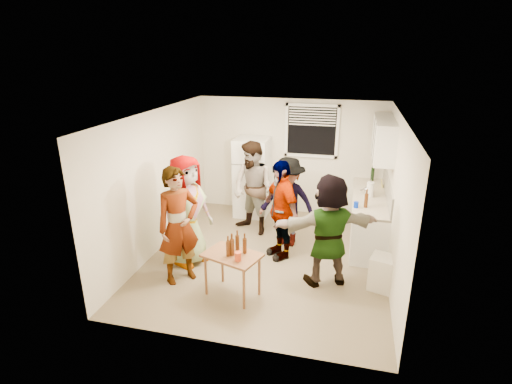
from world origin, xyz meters
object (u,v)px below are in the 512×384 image
(guest_stripe, at_px, (182,279))
(guest_orange, at_px, (325,281))
(beer_bottle_table, at_px, (232,255))
(guest_black, at_px, (280,255))
(refrigerator, at_px, (252,177))
(beer_bottle_counter, at_px, (365,207))
(blue_cup, at_px, (356,208))
(kettle, at_px, (368,193))
(guest_back_right, at_px, (287,243))
(serving_table, at_px, (233,294))
(guest_grey, at_px, (190,261))
(red_cup, at_px, (238,260))
(guest_back_left, at_px, (253,232))
(wine_bottle, at_px, (372,180))
(trash_bin, at_px, (382,274))

(guest_stripe, relative_size, guest_orange, 1.05)
(beer_bottle_table, height_order, guest_black, beer_bottle_table)
(refrigerator, relative_size, guest_black, 0.97)
(beer_bottle_counter, bearing_deg, blue_cup, -161.83)
(kettle, height_order, guest_back_right, kettle)
(serving_table, bearing_deg, guest_grey, 142.50)
(refrigerator, xyz_separation_m, guest_grey, (-0.53, -2.31, -0.85))
(refrigerator, bearing_deg, beer_bottle_counter, -29.83)
(beer_bottle_counter, bearing_deg, beer_bottle_table, -136.56)
(guest_back_right, bearing_deg, red_cup, -90.20)
(beer_bottle_table, bearing_deg, refrigerator, 99.02)
(blue_cup, distance_m, guest_back_left, 2.20)
(wine_bottle, relative_size, guest_stripe, 0.15)
(guest_grey, bearing_deg, wine_bottle, -23.67)
(refrigerator, distance_m, guest_grey, 2.52)
(beer_bottle_counter, xyz_separation_m, guest_orange, (-0.55, -1.06, -0.90))
(refrigerator, xyz_separation_m, guest_orange, (1.80, -2.40, -0.85))
(guest_stripe, relative_size, guest_black, 1.06)
(red_cup, xyz_separation_m, guest_back_right, (0.37, 1.98, -0.67))
(kettle, relative_size, guest_back_left, 0.12)
(beer_bottle_counter, xyz_separation_m, serving_table, (-1.87, -1.74, -0.90))
(guest_stripe, bearing_deg, serving_table, -62.16)
(guest_grey, height_order, guest_orange, guest_grey)
(kettle, height_order, red_cup, kettle)
(beer_bottle_counter, bearing_deg, red_cup, -132.56)
(guest_stripe, height_order, guest_black, guest_stripe)
(beer_bottle_table, height_order, guest_back_right, beer_bottle_table)
(beer_bottle_counter, xyz_separation_m, guest_stripe, (-2.78, -1.52, -0.90))
(guest_orange, bearing_deg, guest_back_right, -77.06)
(kettle, xyz_separation_m, trash_bin, (0.24, -1.78, -0.65))
(red_cup, xyz_separation_m, guest_stripe, (-1.05, 0.37, -0.67))
(beer_bottle_table, xyz_separation_m, guest_back_left, (-0.24, 2.21, -0.67))
(trash_bin, distance_m, serving_table, 2.28)
(trash_bin, xyz_separation_m, guest_black, (-1.70, 0.65, -0.25))
(beer_bottle_table, bearing_deg, guest_orange, 28.23)
(guest_back_left, distance_m, guest_back_right, 0.82)
(blue_cup, relative_size, guest_grey, 0.06)
(wine_bottle, xyz_separation_m, beer_bottle_table, (-2.01, -3.32, -0.23))
(blue_cup, bearing_deg, serving_table, -135.33)
(beer_bottle_counter, xyz_separation_m, blue_cup, (-0.16, -0.05, 0.00))
(beer_bottle_table, bearing_deg, guest_back_right, 75.02)
(guest_stripe, bearing_deg, beer_bottle_table, -63.26)
(guest_black, bearing_deg, beer_bottle_table, -57.09)
(beer_bottle_table, height_order, red_cup, beer_bottle_table)
(blue_cup, bearing_deg, beer_bottle_counter, 18.17)
(beer_bottle_counter, distance_m, blue_cup, 0.17)
(guest_grey, xyz_separation_m, guest_stripe, (0.10, -0.55, 0.00))
(kettle, xyz_separation_m, red_cup, (-1.78, -2.63, -0.23))
(guest_stripe, distance_m, guest_black, 1.78)
(blue_cup, xyz_separation_m, guest_orange, (-0.39, -1.00, -0.90))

